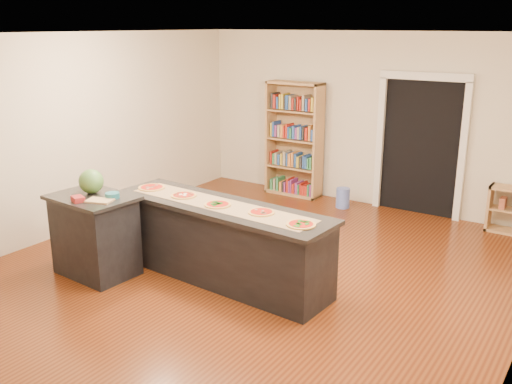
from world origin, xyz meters
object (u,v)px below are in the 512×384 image
Objects in this scene: bookshelf at (294,139)px; watermelon at (91,181)px; waste_bin at (343,198)px; kitchen_island at (221,242)px; side_counter at (95,235)px.

bookshelf reaches higher than watermelon.
bookshelf is at bearing 168.31° from waste_bin.
kitchen_island is 9.68× the size of watermelon.
bookshelf is (0.31, 4.20, 0.49)m from side_counter.
bookshelf is at bearing 89.54° from side_counter.
side_counter is 3.03× the size of waste_bin.
waste_bin is at bearing 74.74° from side_counter.
bookshelf is at bearing 110.01° from kitchen_island.
bookshelf reaches higher than kitchen_island.
bookshelf reaches higher than side_counter.
side_counter is 4.22m from waste_bin.
side_counter is (-1.35, -0.70, 0.03)m from kitchen_island.
kitchen_island is 3.69m from bookshelf.
side_counter is 0.64m from watermelon.
kitchen_island is at bearing -73.53° from bookshelf.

